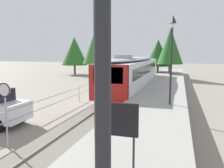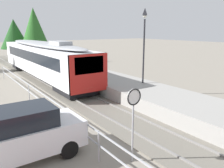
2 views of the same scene
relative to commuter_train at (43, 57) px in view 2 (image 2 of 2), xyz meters
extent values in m
plane|color=gray|center=(-3.00, -5.69, -2.14)|extent=(160.00, 160.00, 0.00)
cube|color=#6B665B|center=(0.00, -5.69, -2.11)|extent=(3.20, 60.00, 0.06)
cube|color=slate|center=(-0.72, -5.69, -2.04)|extent=(0.08, 60.00, 0.08)
cube|color=slate|center=(0.72, -5.69, -2.04)|extent=(0.08, 60.00, 0.08)
cube|color=silver|center=(0.00, 0.11, -0.18)|extent=(2.80, 18.66, 2.55)
cube|color=red|center=(0.00, -9.12, -0.18)|extent=(2.80, 0.24, 2.55)
cube|color=black|center=(0.00, -9.20, 0.38)|extent=(2.13, 0.08, 1.12)
cube|color=black|center=(0.00, 0.11, 0.23)|extent=(2.82, 15.68, 0.92)
ellipsoid|color=#9EA0A5|center=(0.00, 0.11, 1.28)|extent=(2.69, 17.92, 0.44)
cube|color=#9EA0A5|center=(0.00, -4.56, 1.56)|extent=(1.10, 2.20, 0.36)
cube|color=#EAE5C6|center=(0.00, -9.19, -1.17)|extent=(1.00, 0.10, 0.20)
cube|color=black|center=(0.00, -6.82, -1.73)|extent=(2.24, 3.20, 0.55)
cube|color=black|center=(0.00, 7.04, -1.73)|extent=(2.24, 3.20, 0.55)
cube|color=#999691|center=(3.25, -5.69, -1.69)|extent=(3.90, 60.00, 0.90)
cylinder|color=#232328|center=(4.16, -9.83, 1.06)|extent=(0.12, 0.12, 4.60)
pyramid|color=#232328|center=(4.16, -9.83, 3.86)|extent=(0.34, 0.34, 0.50)
sphere|color=silver|center=(4.16, -9.83, 3.54)|extent=(0.24, 0.24, 0.24)
cylinder|color=#9EA0A5|center=(-2.24, -16.34, -1.04)|extent=(0.07, 0.07, 2.20)
cylinder|color=white|center=(-2.24, -16.36, 0.36)|extent=(0.60, 0.03, 0.60)
torus|color=black|center=(-2.24, -16.38, 0.36)|extent=(0.61, 0.05, 0.61)
cube|color=#9EA0A5|center=(-3.30, -15.69, -0.94)|extent=(0.05, 36.00, 0.05)
cube|color=#9EA0A5|center=(-3.30, -15.69, -1.46)|extent=(0.05, 36.00, 0.05)
cylinder|color=#9EA0A5|center=(-3.30, -15.69, -1.52)|extent=(0.06, 0.06, 1.25)
cylinder|color=#9EA0A5|center=(-3.30, -6.69, -1.52)|extent=(0.06, 0.06, 1.25)
cylinder|color=#9EA0A5|center=(-3.30, 2.31, -1.52)|extent=(0.06, 0.06, 1.25)
cube|color=white|center=(-5.60, -13.95, -1.28)|extent=(4.60, 1.90, 1.00)
cube|color=black|center=(-5.80, -13.95, -0.44)|extent=(2.90, 1.67, 0.68)
cylinder|color=black|center=(-4.08, -13.12, -1.78)|extent=(0.72, 0.24, 0.72)
cylinder|color=black|center=(-4.08, -14.78, -1.78)|extent=(0.72, 0.24, 0.72)
cylinder|color=brown|center=(1.05, 15.90, -1.21)|extent=(0.36, 0.36, 1.87)
cone|color=#1E4C1E|center=(1.05, 15.90, 1.95)|extent=(4.29, 4.29, 4.43)
cylinder|color=brown|center=(3.14, 12.60, -0.95)|extent=(0.36, 0.36, 2.39)
cone|color=#286023|center=(3.14, 12.60, 2.98)|extent=(3.93, 3.93, 5.46)
camera|label=1|loc=(4.68, -24.13, 1.85)|focal=37.08mm
camera|label=2|loc=(-7.27, -22.25, 2.66)|focal=36.98mm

